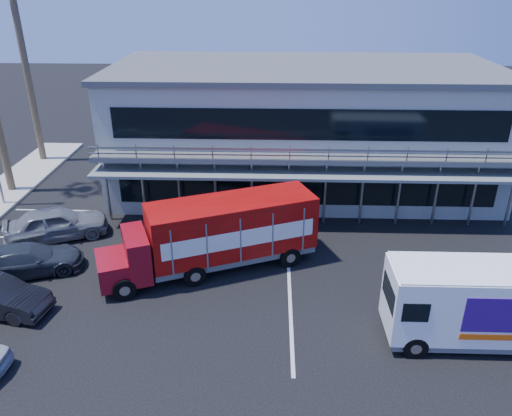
{
  "coord_description": "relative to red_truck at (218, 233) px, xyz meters",
  "views": [
    {
      "loc": [
        1.21,
        -14.49,
        12.11
      ],
      "look_at": [
        0.47,
        6.24,
        2.3
      ],
      "focal_mm": 35.0,
      "sensor_mm": 36.0,
      "label": 1
    }
  ],
  "objects": [
    {
      "name": "ground",
      "position": [
        1.15,
        -4.75,
        -1.76
      ],
      "size": [
        120.0,
        120.0,
        0.0
      ],
      "primitive_type": "plane",
      "color": "black",
      "rests_on": "ground"
    },
    {
      "name": "building",
      "position": [
        4.15,
        10.19,
        1.9
      ],
      "size": [
        22.4,
        12.0,
        7.3
      ],
      "color": "#9EA193",
      "rests_on": "ground"
    },
    {
      "name": "red_truck",
      "position": [
        0.0,
        0.0,
        0.0
      ],
      "size": [
        9.64,
        5.64,
        3.21
      ],
      "rotation": [
        0.0,
        0.0,
        0.39
      ],
      "color": "maroon",
      "rests_on": "ground"
    },
    {
      "name": "white_van",
      "position": [
        9.6,
        -4.61,
        -0.14
      ],
      "size": [
        6.28,
        2.21,
        3.06
      ],
      "rotation": [
        0.0,
        0.0,
        0.0
      ],
      "color": "white",
      "rests_on": "ground"
    },
    {
      "name": "parked_car_d",
      "position": [
        -8.35,
        -0.75,
        -1.09
      ],
      "size": [
        5.0,
        3.38,
        1.35
      ],
      "primitive_type": "imported",
      "rotation": [
        0.0,
        0.0,
        1.93
      ],
      "color": "#2B3139",
      "rests_on": "ground"
    },
    {
      "name": "parked_car_e",
      "position": [
        -8.35,
        2.45,
        -0.93
      ],
      "size": [
        5.26,
        3.79,
        1.66
      ],
      "primitive_type": "imported",
      "rotation": [
        0.0,
        0.0,
        1.99
      ],
      "color": "slate",
      "rests_on": "ground"
    }
  ]
}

